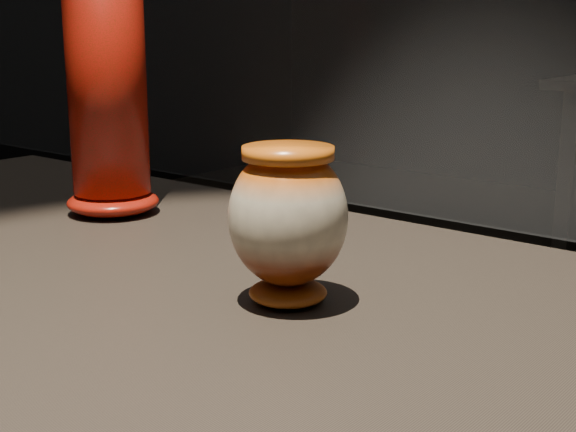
{
  "coord_description": "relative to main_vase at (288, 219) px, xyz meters",
  "views": [
    {
      "loc": [
        0.53,
        -0.59,
        1.18
      ],
      "look_at": [
        0.03,
        0.02,
        0.99
      ],
      "focal_mm": 50.0,
      "sensor_mm": 36.0,
      "label": 1
    }
  ],
  "objects": [
    {
      "name": "tall_vase",
      "position": [
        -0.46,
        0.14,
        0.12
      ],
      "size": [
        0.18,
        0.18,
        0.44
      ],
      "rotation": [
        0.0,
        0.0,
        0.34
      ],
      "color": "#B3100B",
      "rests_on": "display_plinth"
    },
    {
      "name": "main_vase",
      "position": [
        0.0,
        0.0,
        0.0
      ],
      "size": [
        0.16,
        0.16,
        0.16
      ],
      "rotation": [
        0.0,
        0.0,
        -0.33
      ],
      "color": "#632108",
      "rests_on": "display_plinth"
    }
  ]
}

